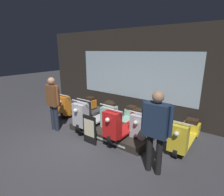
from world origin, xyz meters
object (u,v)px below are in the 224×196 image
at_px(scooter_display_left, 95,114).
at_px(scooter_display_right, 125,123).
at_px(scooter_backrow_1, 96,111).
at_px(scooter_backrow_2, 120,117).
at_px(scooter_backrow_0, 77,105).
at_px(price_sign_board, 89,130).
at_px(scooter_backrow_4, 185,134).
at_px(person_left_browsing, 53,100).
at_px(scooter_backrow_3, 148,125).
at_px(person_right_browsing, 156,126).

relative_size(scooter_display_left, scooter_display_right, 1.00).
relative_size(scooter_backrow_1, scooter_backrow_2, 1.00).
bearing_deg(scooter_backrow_0, price_sign_board, -34.51).
relative_size(scooter_display_right, scooter_backrow_0, 1.00).
height_order(scooter_backrow_1, scooter_backrow_4, same).
height_order(scooter_backrow_0, scooter_backrow_1, same).
xyz_separation_m(scooter_backrow_2, scooter_backrow_4, (2.04, 0.00, 0.00)).
bearing_deg(scooter_display_right, person_left_browsing, -160.20).
relative_size(scooter_backrow_3, person_right_browsing, 1.03).
bearing_deg(scooter_display_left, scooter_backrow_1, 129.65).
relative_size(person_left_browsing, price_sign_board, 2.12).
relative_size(scooter_display_left, person_right_browsing, 1.03).
height_order(person_left_browsing, person_right_browsing, person_right_browsing).
bearing_deg(scooter_backrow_1, scooter_backrow_4, 0.00).
bearing_deg(scooter_display_left, scooter_display_right, 0.00).
distance_m(scooter_backrow_0, scooter_backrow_1, 1.02).
bearing_deg(scooter_backrow_3, scooter_backrow_4, 0.00).
bearing_deg(scooter_backrow_0, scooter_display_left, -22.80).
bearing_deg(scooter_backrow_3, person_left_browsing, -150.46).
xyz_separation_m(scooter_backrow_3, person_left_browsing, (-2.51, -1.42, 0.64)).
bearing_deg(price_sign_board, scooter_backrow_2, 88.36).
xyz_separation_m(scooter_display_right, person_right_browsing, (1.18, -0.76, 0.51)).
xyz_separation_m(scooter_display_left, scooter_display_right, (1.11, 0.00, 0.00)).
bearing_deg(scooter_backrow_4, scooter_backrow_1, 180.00).
bearing_deg(scooter_backrow_4, scooter_backrow_0, 180.00).
xyz_separation_m(scooter_display_right, scooter_backrow_4, (1.41, 0.66, -0.20)).
relative_size(scooter_display_left, scooter_backrow_2, 1.00).
distance_m(scooter_backrow_1, scooter_backrow_4, 3.06).
xyz_separation_m(scooter_display_left, scooter_backrow_3, (1.49, 0.66, -0.20)).
bearing_deg(person_right_browsing, scooter_display_left, 161.51).
xyz_separation_m(scooter_backrow_1, person_right_browsing, (2.83, -1.42, 0.70)).
xyz_separation_m(scooter_display_left, scooter_backrow_4, (2.51, 0.66, -0.20)).
height_order(scooter_backrow_4, person_left_browsing, person_left_browsing).
bearing_deg(scooter_backrow_1, price_sign_board, -54.51).
bearing_deg(scooter_backrow_4, person_left_browsing, -158.06).
distance_m(scooter_display_right, scooter_backrow_3, 0.79).
xyz_separation_m(scooter_display_left, scooter_backrow_1, (-0.55, 0.66, -0.20)).
relative_size(scooter_display_right, person_left_browsing, 1.06).
height_order(scooter_backrow_3, scooter_backrow_4, same).
bearing_deg(scooter_backrow_4, scooter_backrow_2, 180.00).
height_order(scooter_display_left, person_left_browsing, person_left_browsing).
bearing_deg(person_left_browsing, scooter_backrow_0, 111.16).
bearing_deg(scooter_backrow_3, scooter_backrow_0, 180.00).
relative_size(scooter_backrow_0, scooter_backrow_3, 1.00).
distance_m(scooter_backrow_1, scooter_backrow_2, 1.02).
bearing_deg(scooter_display_left, scooter_backrow_3, 23.77).
bearing_deg(scooter_backrow_2, scooter_display_left, -125.80).
xyz_separation_m(scooter_backrow_2, person_left_browsing, (-1.49, -1.42, 0.64)).
xyz_separation_m(scooter_backrow_1, scooter_backrow_3, (2.04, 0.00, 0.00)).
relative_size(scooter_backrow_1, price_sign_board, 2.25).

